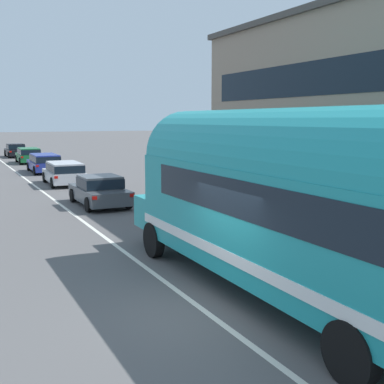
{
  "coord_description": "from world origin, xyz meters",
  "views": [
    {
      "loc": [
        -4.5,
        -8.34,
        3.89
      ],
      "look_at": [
        1.64,
        3.85,
        1.84
      ],
      "focal_mm": 45.49,
      "sensor_mm": 36.0,
      "label": 1
    }
  ],
  "objects": [
    {
      "name": "painted_bus",
      "position": [
        1.76,
        -0.58,
        2.3
      ],
      "size": [
        2.6,
        12.12,
        4.12
      ],
      "color": "teal",
      "rests_on": "ground"
    },
    {
      "name": "car_third",
      "position": [
        1.84,
        28.39,
        0.8
      ],
      "size": [
        2.04,
        4.76,
        1.37
      ],
      "color": "navy",
      "rests_on": "ground"
    },
    {
      "name": "car_lead",
      "position": [
        1.58,
        13.05,
        0.73
      ],
      "size": [
        1.99,
        4.26,
        1.37
      ],
      "color": "#474C51",
      "rests_on": "ground"
    },
    {
      "name": "ground_plane",
      "position": [
        0.0,
        0.0,
        0.0
      ],
      "size": [
        300.0,
        300.0,
        0.0
      ],
      "primitive_type": "plane",
      "color": "#565454"
    },
    {
      "name": "car_second",
      "position": [
        1.67,
        20.87,
        0.79
      ],
      "size": [
        2.09,
        4.44,
        1.37
      ],
      "color": "silver",
      "rests_on": "ground"
    },
    {
      "name": "car_fourth",
      "position": [
        1.98,
        36.98,
        0.78
      ],
      "size": [
        1.99,
        4.44,
        1.37
      ],
      "color": "#196633",
      "rests_on": "ground"
    },
    {
      "name": "lane_markings",
      "position": [
        1.62,
        12.0,
        0.0
      ],
      "size": [
        3.64,
        80.0,
        0.01
      ],
      "color": "silver",
      "rests_on": "ground"
    },
    {
      "name": "car_fifth",
      "position": [
        1.88,
        45.13,
        0.73
      ],
      "size": [
        1.94,
        4.42,
        1.37
      ],
      "color": "black",
      "rests_on": "ground"
    }
  ]
}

